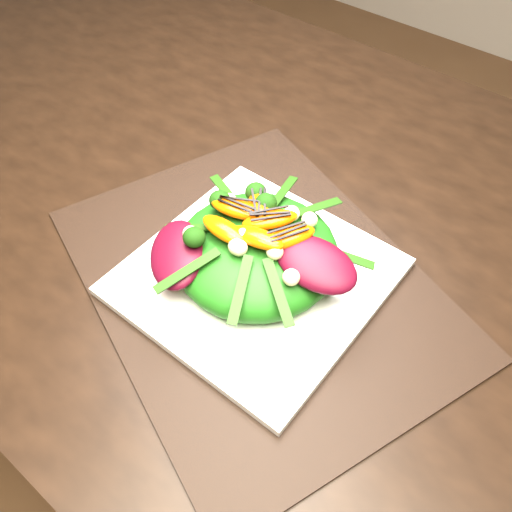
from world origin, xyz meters
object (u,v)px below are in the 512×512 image
Objects in this scene: dining_table at (248,196)px; placemat at (256,280)px; orange_segment at (263,223)px; plate_base at (256,276)px; lettuce_mound at (256,253)px; salad_bowl at (256,269)px.

dining_table is 3.29× the size of placemat.
plate_base is at bearing -92.67° from orange_segment.
lettuce_mound is at bearing 63.43° from plate_base.
salad_bowl is at bearing 0.00° from plate_base.
orange_segment is at bearing 87.33° from plate_base.
lettuce_mound reaches higher than salad_bowl.
salad_bowl is at bearing -90.00° from placemat.
orange_segment is (0.00, 0.01, 0.04)m from lettuce_mound.
orange_segment is at bearing -44.39° from dining_table.
dining_table is 5.65× the size of plate_base.
placemat is 0.05m from lettuce_mound.
dining_table is 0.20m from orange_segment.
plate_base is 1.18× the size of salad_bowl.
dining_table reaches higher than orange_segment.
salad_bowl is 1.25× the size of lettuce_mound.
plate_base reaches higher than placemat.
lettuce_mound reaches higher than placemat.
plate_base is at bearing -47.16° from dining_table.
dining_table reaches higher than lettuce_mound.
plate_base is at bearing -116.57° from lettuce_mound.
dining_table is 0.17m from placemat.
plate_base is 0.04m from lettuce_mound.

